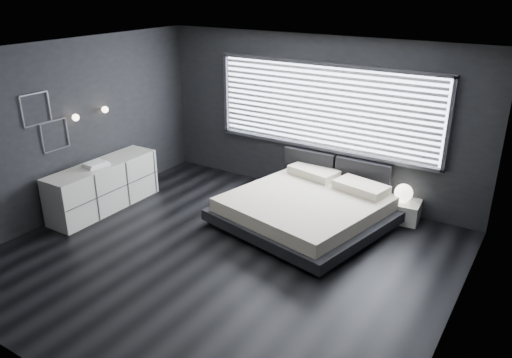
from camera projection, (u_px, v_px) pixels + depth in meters
The scene contains 12 objects.
room at pixel (221, 164), 6.50m from camera, with size 6.04×6.00×2.80m.
window at pixel (324, 108), 8.43m from camera, with size 4.14×0.09×1.52m.
headboard at pixel (335, 170), 8.63m from camera, with size 1.96×0.16×0.52m.
sconce_near at pixel (76, 117), 7.90m from camera, with size 0.18×0.11×0.11m.
sconce_far at pixel (105, 110), 8.37m from camera, with size 0.18×0.11×0.11m.
wall_art_upper at pixel (36, 109), 7.38m from camera, with size 0.01×0.48×0.48m.
wall_art_lower at pixel (55, 135), 7.75m from camera, with size 0.01×0.48×0.48m.
bed at pixel (306, 208), 7.87m from camera, with size 2.77×2.69×0.61m.
nightstand at pixel (401, 210), 8.06m from camera, with size 0.56×0.47×0.33m, color silver.
orb_lamp at pixel (404, 193), 7.95m from camera, with size 0.29×0.29×0.29m, color white.
dresser at pixel (104, 186), 8.38m from camera, with size 0.58×2.01×0.80m.
book_stack at pixel (96, 164), 8.10m from camera, with size 0.34×0.41×0.08m.
Camera 1 is at (3.65, -4.90, 3.67)m, focal length 35.00 mm.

